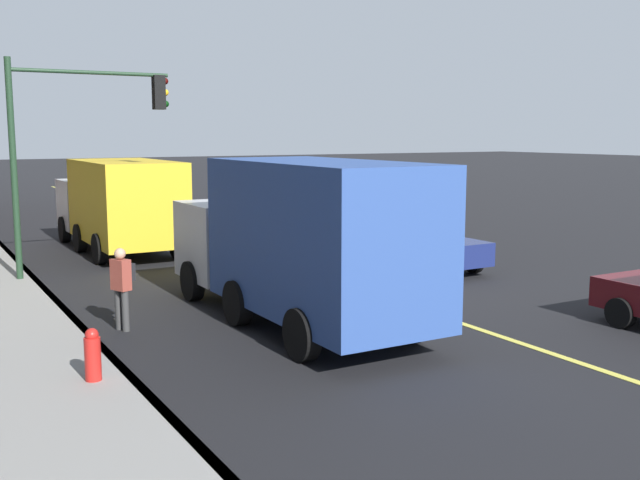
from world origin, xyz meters
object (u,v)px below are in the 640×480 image
car_navy (415,240)px  fire_hydrant (93,360)px  car_black (312,216)px  traffic_light_mast (77,130)px  pedestrian_with_backpack (122,283)px  truck_yellow (119,203)px  truck_blue (301,239)px

car_navy → fire_hydrant: (-5.85, 10.30, -0.32)m
car_black → traffic_light_mast: traffic_light_mast is taller
traffic_light_mast → pedestrian_with_backpack: bearing=175.3°
truck_yellow → fire_hydrant: truck_yellow is taller
car_black → fire_hydrant: 16.79m
truck_blue → fire_hydrant: truck_blue is taller
car_navy → truck_blue: (-4.01, 5.82, 0.93)m
truck_blue → pedestrian_with_backpack: (1.30, 3.19, -0.78)m
pedestrian_with_backpack → fire_hydrant: (-3.14, 1.29, -0.46)m
pedestrian_with_backpack → fire_hydrant: pedestrian_with_backpack is taller
truck_yellow → fire_hydrant: bearing=163.5°
truck_blue → fire_hydrant: 4.99m
truck_blue → traffic_light_mast: (6.92, 2.72, 2.13)m
car_black → truck_blue: (-10.96, 6.38, 0.96)m
truck_blue → traffic_light_mast: traffic_light_mast is taller
car_navy → truck_yellow: bearing=43.0°
pedestrian_with_backpack → fire_hydrant: 3.42m
truck_yellow → pedestrian_with_backpack: bearing=165.4°
car_black → truck_blue: 12.72m
car_navy → truck_blue: bearing=124.5°
truck_yellow → pedestrian_with_backpack: truck_yellow is taller
car_navy → traffic_light_mast: 9.53m
car_black → fire_hydrant: size_ratio=4.72×
car_navy → fire_hydrant: size_ratio=4.92×
truck_yellow → car_navy: bearing=-137.0°
car_navy → pedestrian_with_backpack: pedestrian_with_backpack is taller
car_navy → fire_hydrant: car_navy is taller
car_black → car_navy: 6.98m
truck_yellow → traffic_light_mast: 5.08m
truck_blue → traffic_light_mast: size_ratio=1.36×
truck_blue → pedestrian_with_backpack: bearing=67.8°
car_black → truck_yellow: bearing=89.9°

